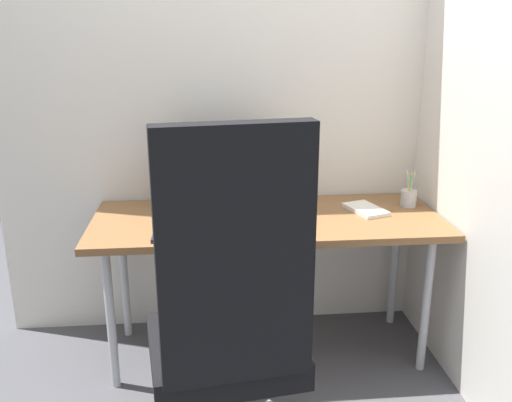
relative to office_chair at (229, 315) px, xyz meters
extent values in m
plane|color=#4C4C51|center=(0.21, 0.80, -0.66)|extent=(8.00, 8.00, 0.00)
cube|color=silver|center=(0.21, 1.15, 0.74)|extent=(2.61, 0.04, 2.80)
cube|color=silver|center=(1.04, 0.66, 0.74)|extent=(0.04, 1.64, 2.80)
cube|color=brown|center=(0.21, 0.80, 0.03)|extent=(1.60, 0.63, 0.03)
cylinder|color=#B2B5BA|center=(-0.49, 0.59, -0.32)|extent=(0.04, 0.04, 0.67)
cylinder|color=#B2B5BA|center=(0.92, 0.59, -0.32)|extent=(0.04, 0.04, 0.67)
cylinder|color=#B2B5BA|center=(-0.49, 1.02, -0.32)|extent=(0.04, 0.04, 0.67)
cylinder|color=#B2B5BA|center=(0.92, 1.02, -0.32)|extent=(0.04, 0.04, 0.67)
cylinder|color=#B2B5BA|center=(-0.02, 0.11, -0.41)|extent=(0.04, 0.04, 0.33)
cube|color=black|center=(-0.02, 0.11, -0.20)|extent=(0.57, 0.54, 0.10)
cube|color=black|center=(0.02, -0.12, 0.25)|extent=(0.47, 0.13, 0.79)
cube|color=#333338|center=(0.02, 0.95, 0.05)|extent=(0.18, 0.14, 0.01)
cube|color=#333338|center=(0.02, 0.96, 0.08)|extent=(0.04, 0.02, 0.05)
cube|color=#333338|center=(0.02, 0.96, 0.28)|extent=(0.56, 0.02, 0.36)
cube|color=#1947B2|center=(0.02, 0.95, 0.28)|extent=(0.54, 0.01, 0.34)
cube|color=black|center=(-0.07, 0.60, 0.05)|extent=(0.45, 0.19, 0.02)
cube|color=#333338|center=(-0.07, 0.60, 0.06)|extent=(0.42, 0.15, 0.00)
ellipsoid|color=#333338|center=(0.25, 0.56, 0.07)|extent=(0.07, 0.09, 0.04)
cylinder|color=#B2B5BA|center=(0.92, 0.90, 0.09)|extent=(0.08, 0.08, 0.08)
cylinder|color=silver|center=(0.91, 0.90, 0.16)|extent=(0.03, 0.01, 0.14)
cylinder|color=silver|center=(0.93, 0.90, 0.16)|extent=(0.03, 0.01, 0.14)
torus|color=#337FD8|center=(0.92, 0.90, 0.10)|extent=(0.03, 0.04, 0.01)
cylinder|color=orange|center=(0.91, 0.89, 0.14)|extent=(0.02, 0.02, 0.15)
cylinder|color=#3FAD59|center=(0.91, 0.89, 0.14)|extent=(0.01, 0.02, 0.14)
cube|color=silver|center=(0.69, 0.84, 0.06)|extent=(0.19, 0.25, 0.02)
camera|label=1|loc=(-0.06, -1.60, 0.89)|focal=39.04mm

